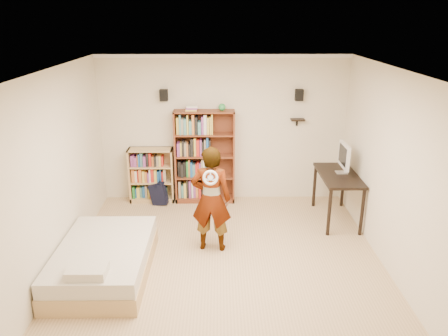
# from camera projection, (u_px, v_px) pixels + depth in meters

# --- Properties ---
(ground) EXTENTS (4.50, 5.00, 0.01)m
(ground) POSITION_uv_depth(u_px,v_px,m) (225.00, 267.00, 6.12)
(ground) COLOR tan
(ground) RESTS_ON ground
(room_shell) EXTENTS (4.52, 5.02, 2.71)m
(room_shell) POSITION_uv_depth(u_px,v_px,m) (225.00, 147.00, 5.53)
(room_shell) COLOR beige
(room_shell) RESTS_ON ground
(crown_molding) EXTENTS (4.50, 5.00, 0.06)m
(crown_molding) POSITION_uv_depth(u_px,v_px,m) (225.00, 74.00, 5.23)
(crown_molding) COLOR white
(crown_molding) RESTS_ON room_shell
(speaker_left) EXTENTS (0.14, 0.12, 0.20)m
(speaker_left) POSITION_uv_depth(u_px,v_px,m) (164.00, 95.00, 7.70)
(speaker_left) COLOR black
(speaker_left) RESTS_ON room_shell
(speaker_right) EXTENTS (0.14, 0.12, 0.20)m
(speaker_right) POSITION_uv_depth(u_px,v_px,m) (299.00, 95.00, 7.73)
(speaker_right) COLOR black
(speaker_right) RESTS_ON room_shell
(wall_shelf) EXTENTS (0.25, 0.16, 0.02)m
(wall_shelf) POSITION_uv_depth(u_px,v_px,m) (298.00, 120.00, 7.89)
(wall_shelf) COLOR black
(wall_shelf) RESTS_ON room_shell
(tall_bookshelf) EXTENTS (1.09, 0.32, 1.73)m
(tall_bookshelf) POSITION_uv_depth(u_px,v_px,m) (205.00, 157.00, 8.03)
(tall_bookshelf) COLOR brown
(tall_bookshelf) RESTS_ON ground
(low_bookshelf) EXTENTS (0.82, 0.31, 1.03)m
(low_bookshelf) POSITION_uv_depth(u_px,v_px,m) (152.00, 175.00, 8.15)
(low_bookshelf) COLOR tan
(low_bookshelf) RESTS_ON ground
(computer_desk) EXTENTS (0.61, 1.22, 0.83)m
(computer_desk) POSITION_uv_depth(u_px,v_px,m) (337.00, 197.00, 7.41)
(computer_desk) COLOR black
(computer_desk) RESTS_ON ground
(imac) EXTENTS (0.15, 0.52, 0.51)m
(imac) POSITION_uv_depth(u_px,v_px,m) (343.00, 158.00, 7.24)
(imac) COLOR silver
(imac) RESTS_ON computer_desk
(daybed) EXTENTS (1.20, 1.84, 0.54)m
(daybed) POSITION_uv_depth(u_px,v_px,m) (104.00, 256.00, 5.87)
(daybed) COLOR beige
(daybed) RESTS_ON ground
(person) EXTENTS (0.62, 0.44, 1.61)m
(person) POSITION_uv_depth(u_px,v_px,m) (211.00, 199.00, 6.36)
(person) COLOR black
(person) RESTS_ON ground
(wii_wheel) EXTENTS (0.21, 0.08, 0.22)m
(wii_wheel) POSITION_uv_depth(u_px,v_px,m) (210.00, 178.00, 5.93)
(wii_wheel) COLOR silver
(wii_wheel) RESTS_ON person
(navy_bag) EXTENTS (0.35, 0.26, 0.42)m
(navy_bag) POSITION_uv_depth(u_px,v_px,m) (159.00, 194.00, 8.08)
(navy_bag) COLOR black
(navy_bag) RESTS_ON ground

